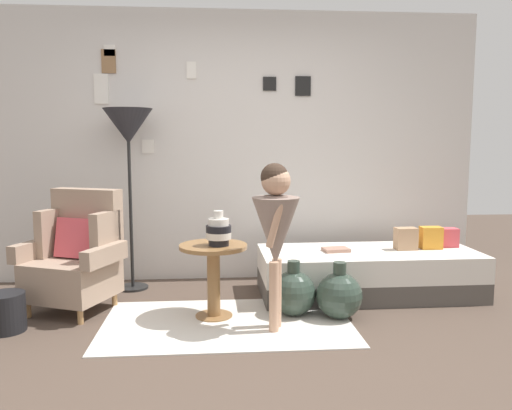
% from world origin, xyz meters
% --- Properties ---
extents(ground_plane, '(12.00, 12.00, 0.00)m').
position_xyz_m(ground_plane, '(0.00, 0.00, 0.00)').
color(ground_plane, '#4C3D33').
extents(gallery_wall, '(4.80, 0.12, 2.60)m').
position_xyz_m(gallery_wall, '(-0.00, 1.95, 1.30)').
color(gallery_wall, silver).
rests_on(gallery_wall, ground).
extents(rug, '(1.85, 1.11, 0.01)m').
position_xyz_m(rug, '(-0.09, 0.59, 0.01)').
color(rug, silver).
rests_on(rug, ground).
extents(armchair, '(0.89, 0.79, 0.97)m').
position_xyz_m(armchair, '(-1.30, 1.03, 0.44)').
color(armchair, tan).
rests_on(armchair, ground).
extents(daybed, '(1.91, 0.82, 0.40)m').
position_xyz_m(daybed, '(1.17, 1.23, 0.20)').
color(daybed, '#4C4742').
rests_on(daybed, ground).
extents(pillow_head, '(0.18, 0.13, 0.17)m').
position_xyz_m(pillow_head, '(1.94, 1.34, 0.49)').
color(pillow_head, '#D64C56').
rests_on(pillow_head, daybed).
extents(pillow_mid, '(0.19, 0.13, 0.20)m').
position_xyz_m(pillow_mid, '(1.75, 1.27, 0.50)').
color(pillow_mid, orange).
rests_on(pillow_mid, daybed).
extents(pillow_back, '(0.19, 0.13, 0.20)m').
position_xyz_m(pillow_back, '(1.51, 1.25, 0.50)').
color(pillow_back, tan).
rests_on(pillow_back, daybed).
extents(side_table, '(0.52, 0.52, 0.58)m').
position_xyz_m(side_table, '(-0.19, 0.74, 0.40)').
color(side_table, olive).
rests_on(side_table, ground).
extents(vase_striped, '(0.19, 0.19, 0.27)m').
position_xyz_m(vase_striped, '(-0.15, 0.70, 0.68)').
color(vase_striped, black).
rests_on(vase_striped, side_table).
extents(floor_lamp, '(0.44, 0.44, 1.65)m').
position_xyz_m(floor_lamp, '(-0.95, 1.59, 1.44)').
color(floor_lamp, black).
rests_on(floor_lamp, ground).
extents(person_child, '(0.34, 0.34, 1.21)m').
position_xyz_m(person_child, '(0.25, 0.43, 0.78)').
color(person_child, tan).
rests_on(person_child, ground).
extents(book_on_daybed, '(0.24, 0.19, 0.03)m').
position_xyz_m(book_on_daybed, '(0.88, 1.22, 0.42)').
color(book_on_daybed, '#A67A67').
rests_on(book_on_daybed, daybed).
extents(demijohn_near, '(0.35, 0.35, 0.44)m').
position_xyz_m(demijohn_near, '(0.43, 0.74, 0.18)').
color(demijohn_near, '#2D3D33').
rests_on(demijohn_near, ground).
extents(demijohn_far, '(0.36, 0.36, 0.44)m').
position_xyz_m(demijohn_far, '(0.77, 0.64, 0.18)').
color(demijohn_far, '#2D3D33').
rests_on(demijohn_far, ground).
extents(magazine_basket, '(0.28, 0.28, 0.28)m').
position_xyz_m(magazine_basket, '(-1.69, 0.56, 0.14)').
color(magazine_basket, black).
rests_on(magazine_basket, ground).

